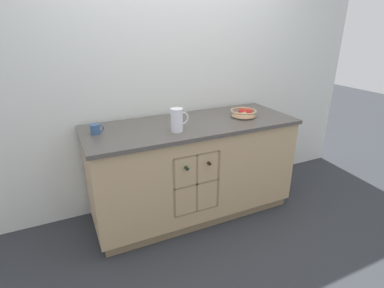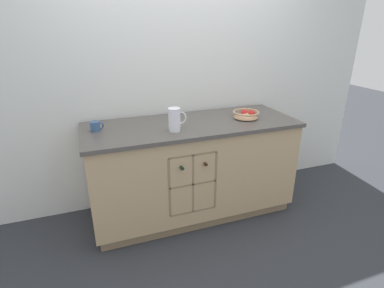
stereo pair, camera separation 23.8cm
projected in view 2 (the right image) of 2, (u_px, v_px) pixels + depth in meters
The scene contains 6 objects.
ground_plane at pixel (192, 210), 3.04m from camera, with size 14.00×14.00×0.00m, color #2D3035.
back_wall at pixel (178, 77), 2.92m from camera, with size 4.40×0.06×2.55m, color silver.
kitchen_island at pixel (192, 169), 2.86m from camera, with size 1.93×0.74×0.93m.
fruit_bowl at pixel (246, 114), 2.82m from camera, with size 0.25×0.25×0.08m.
white_pitcher at pixel (175, 119), 2.46m from camera, with size 0.16×0.10×0.20m.
ceramic_mug at pixel (95, 126), 2.48m from camera, with size 0.11×0.08×0.08m.
Camera 2 is at (-0.87, -2.42, 1.75)m, focal length 28.00 mm.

